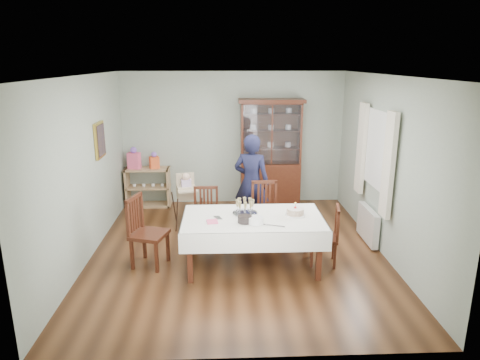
{
  "coord_description": "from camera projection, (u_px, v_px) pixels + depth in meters",
  "views": [
    {
      "loc": [
        -0.22,
        -6.17,
        2.91
      ],
      "look_at": [
        0.05,
        0.2,
        1.11
      ],
      "focal_mm": 32.0,
      "sensor_mm": 36.0,
      "label": 1
    }
  ],
  "objects": [
    {
      "name": "china_cabinet",
      "position": [
        270.0,
        152.0,
        8.63
      ],
      "size": [
        1.3,
        0.48,
        2.18
      ],
      "color": "#432010",
      "rests_on": "floor"
    },
    {
      "name": "chair_far_left",
      "position": [
        206.0,
        227.0,
        6.97
      ],
      "size": [
        0.42,
        0.42,
        0.92
      ],
      "rotation": [
        0.0,
        0.0,
        0.0
      ],
      "color": "#432010",
      "rests_on": "floor"
    },
    {
      "name": "cutlery",
      "position": [
        216.0,
        218.0,
        6.03
      ],
      "size": [
        0.15,
        0.18,
        0.01
      ],
      "primitive_type": null,
      "rotation": [
        0.0,
        0.0,
        0.38
      ],
      "color": "silver",
      "rests_on": "dining_table"
    },
    {
      "name": "floor",
      "position": [
        238.0,
        251.0,
        6.74
      ],
      "size": [
        5.0,
        5.0,
        0.0
      ],
      "primitive_type": "plane",
      "color": "#593319",
      "rests_on": "ground"
    },
    {
      "name": "woman",
      "position": [
        252.0,
        183.0,
        7.41
      ],
      "size": [
        0.72,
        0.59,
        1.71
      ],
      "primitive_type": "imported",
      "rotation": [
        0.0,
        0.0,
        2.81
      ],
      "color": "black",
      "rests_on": "floor"
    },
    {
      "name": "curtain_left",
      "position": [
        389.0,
        166.0,
        6.12
      ],
      "size": [
        0.07,
        0.3,
        1.55
      ],
      "primitive_type": "cube",
      "color": "silver",
      "rests_on": "room_shell"
    },
    {
      "name": "picture_frame",
      "position": [
        100.0,
        140.0,
        6.97
      ],
      "size": [
        0.04,
        0.48,
        0.58
      ],
      "primitive_type": "cube",
      "color": "gold",
      "rests_on": "room_shell"
    },
    {
      "name": "gift_bag_orange",
      "position": [
        154.0,
        161.0,
        8.59
      ],
      "size": [
        0.22,
        0.19,
        0.34
      ],
      "color": "#E15423",
      "rests_on": "sideboard"
    },
    {
      "name": "window",
      "position": [
        378.0,
        150.0,
        6.69
      ],
      "size": [
        0.04,
        1.02,
        1.22
      ],
      "primitive_type": "cube",
      "color": "white",
      "rests_on": "room_shell"
    },
    {
      "name": "dining_table",
      "position": [
        253.0,
        242.0,
        6.16
      ],
      "size": [
        2.0,
        1.15,
        0.76
      ],
      "rotation": [
        0.0,
        0.0,
        -0.0
      ],
      "color": "#432010",
      "rests_on": "floor"
    },
    {
      "name": "plate_stack_white",
      "position": [
        256.0,
        220.0,
        5.82
      ],
      "size": [
        0.27,
        0.27,
        0.09
      ],
      "primitive_type": "cylinder",
      "rotation": [
        0.0,
        0.0,
        0.3
      ],
      "color": "white",
      "rests_on": "dining_table"
    },
    {
      "name": "birthday_cake",
      "position": [
        295.0,
        212.0,
        6.12
      ],
      "size": [
        0.29,
        0.29,
        0.2
      ],
      "color": "white",
      "rests_on": "dining_table"
    },
    {
      "name": "napkin_stack",
      "position": [
        212.0,
        222.0,
        5.86
      ],
      "size": [
        0.17,
        0.17,
        0.02
      ],
      "primitive_type": "cube",
      "rotation": [
        0.0,
        0.0,
        0.14
      ],
      "color": "#F35982",
      "rests_on": "dining_table"
    },
    {
      "name": "gift_bag_pink",
      "position": [
        134.0,
        159.0,
        8.56
      ],
      "size": [
        0.27,
        0.2,
        0.44
      ],
      "color": "#F35982",
      "rests_on": "sideboard"
    },
    {
      "name": "champagne_tray",
      "position": [
        245.0,
        209.0,
        6.17
      ],
      "size": [
        0.36,
        0.36,
        0.22
      ],
      "color": "silver",
      "rests_on": "dining_table"
    },
    {
      "name": "chair_far_right",
      "position": [
        265.0,
        225.0,
        7.04
      ],
      "size": [
        0.47,
        0.47,
        0.99
      ],
      "rotation": [
        0.0,
        0.0,
        0.05
      ],
      "color": "#432010",
      "rests_on": "floor"
    },
    {
      "name": "curtain_right",
      "position": [
        361.0,
        148.0,
        7.31
      ],
      "size": [
        0.07,
        0.3,
        1.55
      ],
      "primitive_type": "cube",
      "color": "silver",
      "rests_on": "room_shell"
    },
    {
      "name": "radiator",
      "position": [
        368.0,
        224.0,
        7.03
      ],
      "size": [
        0.1,
        0.8,
        0.55
      ],
      "primitive_type": "cube",
      "color": "white",
      "rests_on": "floor"
    },
    {
      "name": "sideboard",
      "position": [
        148.0,
        187.0,
        8.75
      ],
      "size": [
        0.9,
        0.38,
        0.8
      ],
      "color": "tan",
      "rests_on": "floor"
    },
    {
      "name": "high_chair",
      "position": [
        187.0,
        205.0,
        7.71
      ],
      "size": [
        0.52,
        0.52,
        0.98
      ],
      "rotation": [
        0.0,
        0.0,
        0.22
      ],
      "color": "black",
      "rests_on": "floor"
    },
    {
      "name": "chair_end_left",
      "position": [
        149.0,
        245.0,
        6.22
      ],
      "size": [
        0.59,
        0.59,
        1.04
      ],
      "rotation": [
        0.0,
        0.0,
        1.27
      ],
      "color": "#432010",
      "rests_on": "floor"
    },
    {
      "name": "cake_knife",
      "position": [
        274.0,
        226.0,
        5.74
      ],
      "size": [
        0.29,
        0.13,
        0.01
      ],
      "primitive_type": "cube",
      "rotation": [
        0.0,
        0.0,
        -0.35
      ],
      "color": "silver",
      "rests_on": "dining_table"
    },
    {
      "name": "chair_end_right",
      "position": [
        324.0,
        247.0,
        6.28
      ],
      "size": [
        0.46,
        0.46,
        0.88
      ],
      "rotation": [
        0.0,
        0.0,
        -1.76
      ],
      "color": "#432010",
      "rests_on": "floor"
    },
    {
      "name": "room_shell",
      "position": [
        236.0,
        139.0,
        6.78
      ],
      "size": [
        5.0,
        5.0,
        5.0
      ],
      "color": "#9EAA99",
      "rests_on": "floor"
    },
    {
      "name": "plate_stack_dark",
      "position": [
        245.0,
        219.0,
        5.85
      ],
      "size": [
        0.25,
        0.25,
        0.09
      ],
      "primitive_type": "cylinder",
      "rotation": [
        0.0,
        0.0,
        0.35
      ],
      "color": "black",
      "rests_on": "dining_table"
    }
  ]
}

